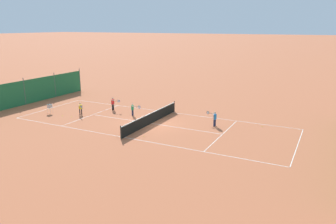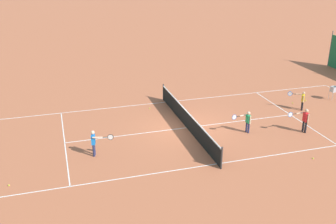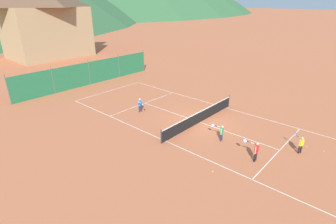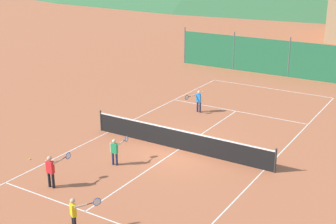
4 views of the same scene
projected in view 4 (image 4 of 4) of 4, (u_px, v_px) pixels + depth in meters
ground_plane at (179, 149)px, 21.37m from camera, size 600.00×600.00×0.00m
court_line_markings at (179, 149)px, 21.37m from camera, size 8.25×23.85×0.01m
tennis_net at (179, 139)px, 21.21m from camera, size 9.18×0.08×1.06m
windscreen_fence_far at (289, 59)px, 33.42m from camera, size 17.28×0.08×2.90m
player_near_baseline at (75, 212)px, 14.93m from camera, size 0.77×0.83×1.16m
player_near_service at (115, 150)px, 19.62m from camera, size 0.39×1.01×1.17m
player_far_service at (51, 169)px, 17.70m from camera, size 0.44×1.07×1.30m
player_far_baseline at (198, 100)px, 26.11m from camera, size 0.62×1.00×1.26m
tennis_ball_mid_court at (30, 159)px, 20.29m from camera, size 0.07×0.07×0.07m
tennis_ball_alley_right at (203, 92)px, 30.08m from camera, size 0.07×0.07×0.07m
tennis_ball_far_corner at (256, 155)px, 20.72m from camera, size 0.07×0.07×0.07m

